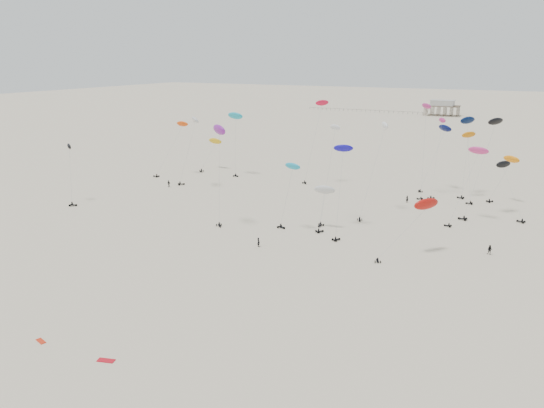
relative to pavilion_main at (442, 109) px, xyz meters
The scene contains 31 objects.
ground_plane 150.39m from the pavilion_main, 86.19° to the right, with size 900.00×900.00×0.00m, color beige.
pavilion_main is the anchor object (origin of this frame).
pier_fence 52.11m from the pavilion_main, behind, with size 80.20×0.20×1.50m.
rig_0 235.22m from the pavilion_main, 84.04° to the right, with size 4.04×15.45×22.84m.
rig_1 214.61m from the pavilion_main, 80.85° to the right, with size 2.86×11.46×20.97m.
rig_2 229.37m from the pavilion_main, 76.77° to the right, with size 8.53×9.49×13.71m.
rig_3 247.94m from the pavilion_main, 86.13° to the right, with size 3.30×9.26×22.04m.
rig_4 211.75m from the pavilion_main, 90.13° to the right, with size 6.15×8.03×24.62m.
rig_5 252.62m from the pavilion_main, 86.02° to the right, with size 4.88×6.34×9.67m.
rig_6 212.04m from the pavilion_main, 100.66° to the right, with size 5.77×10.45×11.43m.
rig_7 255.92m from the pavilion_main, 87.54° to the right, with size 5.31×3.26×14.93m.
rig_8 206.20m from the pavilion_main, 80.59° to the right, with size 7.89×11.01×18.99m.
rig_9 214.41m from the pavilion_main, 81.84° to the right, with size 4.61×10.55×24.89m.
rig_10 213.48m from the pavilion_main, 78.87° to the right, with size 4.38×6.58×17.75m.
rig_11 265.84m from the pavilion_main, 100.38° to the right, with size 7.10×7.00×15.11m.
rig_12 235.05m from the pavilion_main, 78.85° to the right, with size 7.20×11.76×18.18m.
rig_13 211.02m from the pavilion_main, 78.87° to the right, with size 7.08×15.13×22.55m.
rig_14 214.44m from the pavilion_main, 97.54° to the right, with size 6.43×6.76×20.05m.
rig_15 260.60m from the pavilion_main, 81.25° to the right, with size 9.63×13.55×13.91m.
rig_16 215.83m from the pavilion_main, 76.18° to the right, with size 7.32×6.74×12.26m.
rig_17 225.52m from the pavilion_main, 101.51° to the right, with size 7.33×10.94×17.89m.
rig_18 250.91m from the pavilion_main, 85.26° to the right, with size 6.40×13.90×19.70m.
rig_19 234.12m from the pavilion_main, 97.57° to the right, with size 8.73×5.31×20.42m.
rig_20 230.21m from the pavilion_main, 78.10° to the right, with size 7.30×12.49×23.56m.
rig_21 259.57m from the pavilion_main, 90.96° to the right, with size 5.61×6.08×22.51m.
spectator_0 269.38m from the pavilion_main, 87.74° to the right, with size 0.82×0.57×2.27m, color black.
spectator_1 258.29m from the pavilion_main, 78.37° to the right, with size 1.08×0.63×2.21m, color black.
spectator_2 239.32m from the pavilion_main, 98.78° to the right, with size 1.36×0.73×2.30m, color black.
spectator_3 224.34m from the pavilion_main, 82.51° to the right, with size 0.79×0.55×2.18m, color black.
grounded_kite_a 314.14m from the pavilion_main, 87.61° to the right, with size 2.20×0.90×0.08m, color #B80B18.
grounded_kite_b 314.26m from the pavilion_main, 89.64° to the right, with size 1.80×0.70×0.07m, color red.
Camera 1 is at (47.77, -6.46, 36.44)m, focal length 35.00 mm.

